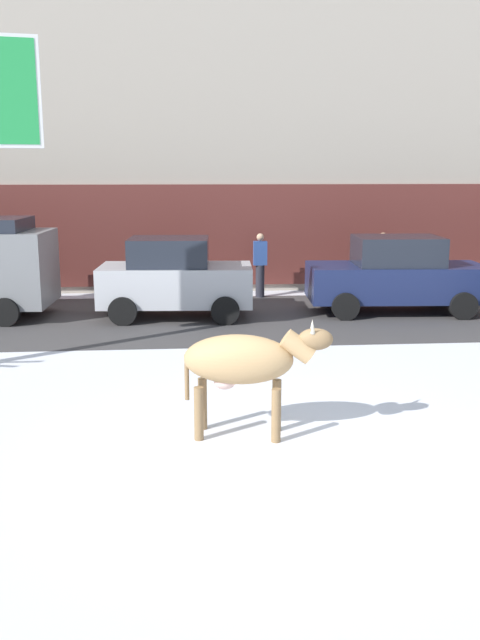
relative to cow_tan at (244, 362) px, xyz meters
name	(u,v)px	position (x,y,z in m)	size (l,w,h in m)	color
ground_plane	(276,462)	(0.30, -0.89, -0.99)	(120.00, 120.00, 0.00)	white
road_strip	(229,318)	(0.30, 7.38, -0.99)	(60.00, 5.60, 0.01)	#423F3F
building_facade	(214,67)	(0.30, 14.04, 5.49)	(44.00, 6.10, 13.00)	#A39989
cow_tan	(244,362)	(0.00, 0.00, 0.00)	(1.93, 0.81, 1.54)	tan
car_silver_hatchback	(174,278)	(-0.95, 7.57, -0.07)	(3.59, 2.08, 1.86)	#B7BABF
car_navy_sedan	(396,275)	(4.37, 7.71, -0.09)	(4.29, 2.17, 1.84)	#19234C
pedestrian_near_billboard	(42,267)	(-4.45, 10.04, -0.11)	(0.36, 0.24, 1.73)	#282833
pedestrian_by_cars	(260,265)	(1.33, 10.04, -0.11)	(0.36, 0.24, 1.73)	#282833
pedestrian_far_left	(382,264)	(4.69, 10.04, -0.11)	(0.36, 0.24, 1.73)	#282833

